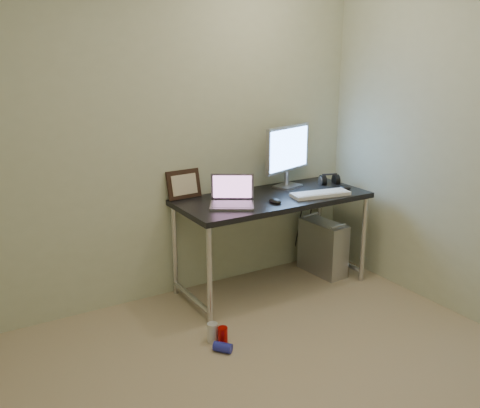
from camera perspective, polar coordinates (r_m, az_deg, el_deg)
name	(u,v)px	position (r m, az deg, el deg)	size (l,w,h in m)	color
wall_back	(148,134)	(3.86, -9.76, 7.36)	(3.50, 0.02, 2.50)	beige
desk	(272,207)	(4.10, 3.47, -0.30)	(1.48, 0.65, 0.75)	black
tower_computer	(323,247)	(4.56, 8.82, -4.61)	(0.22, 0.44, 0.47)	#B2B3B7
cable_a	(300,220)	(4.66, 6.40, -1.74)	(0.01, 0.01, 0.70)	black
cable_b	(309,221)	(4.70, 7.42, -1.86)	(0.01, 0.01, 0.72)	black
can_red	(223,335)	(3.54, -1.85, -13.84)	(0.06, 0.06, 0.11)	#B50806
can_white	(213,333)	(3.56, -2.94, -13.54)	(0.07, 0.07, 0.13)	silver
can_blue	(223,347)	(3.46, -1.85, -15.03)	(0.06, 0.06, 0.12)	#252AA9
laptop	(232,198)	(3.83, -0.84, 0.64)	(0.40, 0.38, 0.22)	#B1B1B9
monitor	(288,151)	(4.31, 5.14, 5.61)	(0.51, 0.22, 0.50)	#B1B1B9
keyboard	(320,194)	(4.12, 8.57, 1.05)	(0.46, 0.15, 0.03)	white
mouse_right	(345,186)	(4.37, 11.12, 1.88)	(0.07, 0.12, 0.04)	black
mouse_left	(275,200)	(3.90, 3.75, 0.42)	(0.07, 0.12, 0.04)	black
headphones	(329,180)	(4.50, 9.51, 2.51)	(0.19, 0.11, 0.11)	black
picture_frame	(184,184)	(4.01, -6.02, 2.12)	(0.27, 0.03, 0.22)	black
webcam	(214,185)	(4.08, -2.79, 2.07)	(0.04, 0.03, 0.11)	silver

